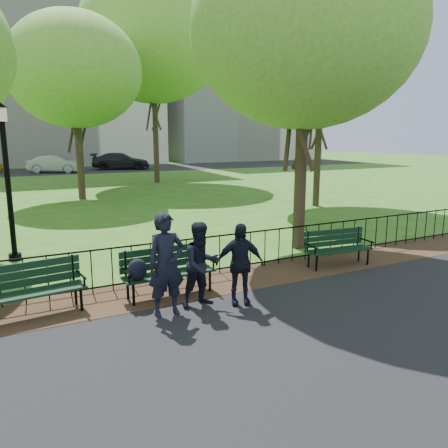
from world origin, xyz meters
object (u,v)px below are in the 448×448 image
sedan_dark (121,161)px  tree_near_e (305,29)px  tree_far_c (74,70)px  park_bench_right_a (337,244)px  tree_mid_e (322,49)px  sedan_silver (55,164)px  park_bench_left_a (29,284)px  lamppost (7,177)px  person_right (239,264)px  tree_far_e (153,38)px  park_bench_main (157,267)px  person_mid (202,264)px  person_left (166,265)px

sedan_dark → tree_near_e: bearing=-164.7°
tree_far_c → park_bench_right_a: bearing=-76.8°
tree_mid_e → sedan_silver: bearing=108.5°
park_bench_left_a → sedan_dark: (9.94, 32.78, 0.19)m
lamppost → sedan_silver: size_ratio=0.88×
tree_near_e → person_right: (-3.49, -2.86, -4.93)m
park_bench_left_a → tree_mid_e: 15.44m
lamppost → sedan_dark: 30.54m
tree_mid_e → tree_far_e: tree_far_e is taller
park_bench_main → lamppost: (-2.34, 4.13, 1.47)m
park_bench_left_a → tree_far_c: tree_far_c is taller
tree_far_c → person_right: bearing=-89.5°
tree_far_c → person_right: (0.15, -15.57, -5.29)m
tree_near_e → person_mid: bearing=-147.5°
tree_far_c → person_mid: size_ratio=5.62×
tree_mid_e → tree_far_c: tree_mid_e is taller
person_right → park_bench_main: bearing=159.1°
tree_near_e → sedan_dark: tree_near_e is taller
sedan_silver → person_left: bearing=-159.3°
park_bench_main → tree_far_e: tree_far_e is taller
person_right → sedan_silver: person_right is taller
park_bench_left_a → park_bench_right_a: park_bench_left_a is taller
tree_far_c → tree_mid_e: bearing=-38.5°
park_bench_main → tree_far_e: (6.90, 20.31, 8.46)m
tree_near_e → tree_far_c: (-3.63, 12.71, 0.35)m
park_bench_right_a → person_left: 4.70m
person_right → sedan_dark: (6.47, 33.94, -0.00)m
park_bench_right_a → sedan_silver: size_ratio=0.39×
park_bench_right_a → tree_far_e: bearing=89.1°
tree_near_e → tree_far_e: (2.18, 18.44, 3.37)m
tree_near_e → tree_far_c: bearing=106.0°
lamppost → person_left: (2.21, -4.99, -1.18)m
park_bench_right_a → tree_far_e: size_ratio=0.13×
tree_far_c → tree_near_e: bearing=-74.0°
tree_far_c → tree_far_e: tree_far_e is taller
tree_mid_e → lamppost: bearing=-164.5°
tree_near_e → person_mid: 6.94m
park_bench_left_a → lamppost: (-0.10, 3.97, 1.50)m
park_bench_left_a → tree_far_e: size_ratio=0.14×
tree_far_e → park_bench_main: bearing=-108.8°
park_bench_main → park_bench_left_a: (-2.23, 0.16, -0.03)m
tree_far_e → tree_far_c: bearing=-135.4°
sedan_silver → sedan_dark: sedan_dark is taller
park_bench_right_a → sedan_dark: size_ratio=0.33×
park_bench_main → tree_far_e: bearing=69.7°
park_bench_right_a → tree_mid_e: bearing=59.9°
lamppost → tree_far_e: bearing=60.3°
park_bench_right_a → person_mid: person_mid is taller
park_bench_right_a → tree_far_e: (2.42, 20.25, 8.53)m
person_right → park_bench_left_a: bearing=179.7°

